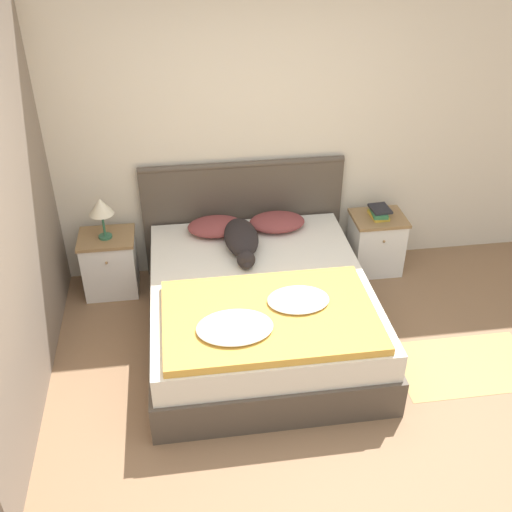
% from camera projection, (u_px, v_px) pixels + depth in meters
% --- Properties ---
extents(ground_plane, '(16.00, 16.00, 0.00)m').
position_uv_depth(ground_plane, '(285.00, 440.00, 3.89)').
color(ground_plane, '#896647').
extents(wall_back, '(9.00, 0.06, 2.55)m').
position_uv_depth(wall_back, '(242.00, 133.00, 4.96)').
color(wall_back, beige).
rests_on(wall_back, ground_plane).
extents(wall_side_left, '(0.06, 3.10, 2.55)m').
position_uv_depth(wall_side_left, '(14.00, 208.00, 3.88)').
color(wall_side_left, gray).
rests_on(wall_side_left, ground_plane).
extents(bed, '(1.68, 1.96, 0.52)m').
position_uv_depth(bed, '(260.00, 309.00, 4.62)').
color(bed, '#4C4238').
rests_on(bed, ground_plane).
extents(headboard, '(1.76, 0.06, 1.05)m').
position_uv_depth(headboard, '(243.00, 214.00, 5.30)').
color(headboard, '#4C4238').
rests_on(headboard, ground_plane).
extents(nightstand_left, '(0.46, 0.39, 0.55)m').
position_uv_depth(nightstand_left, '(110.00, 263.00, 5.13)').
color(nightstand_left, white).
rests_on(nightstand_left, ground_plane).
extents(nightstand_right, '(0.46, 0.39, 0.55)m').
position_uv_depth(nightstand_right, '(376.00, 243.00, 5.41)').
color(nightstand_right, white).
rests_on(nightstand_right, ground_plane).
extents(pillow_left, '(0.48, 0.34, 0.12)m').
position_uv_depth(pillow_left, '(216.00, 226.00, 5.05)').
color(pillow_left, brown).
rests_on(pillow_left, bed).
extents(pillow_right, '(0.48, 0.34, 0.12)m').
position_uv_depth(pillow_right, '(277.00, 222.00, 5.11)').
color(pillow_right, brown).
rests_on(pillow_right, bed).
extents(quilt, '(1.45, 0.95, 0.11)m').
position_uv_depth(quilt, '(268.00, 316.00, 4.07)').
color(quilt, gold).
rests_on(quilt, bed).
extents(dog, '(0.28, 0.77, 0.18)m').
position_uv_depth(dog, '(242.00, 239.00, 4.83)').
color(dog, black).
rests_on(dog, bed).
extents(book_stack, '(0.18, 0.23, 0.08)m').
position_uv_depth(book_stack, '(379.00, 212.00, 5.25)').
color(book_stack, gold).
rests_on(book_stack, nightstand_right).
extents(table_lamp, '(0.20, 0.20, 0.36)m').
position_uv_depth(table_lamp, '(101.00, 208.00, 4.82)').
color(table_lamp, '#336B4C').
rests_on(table_lamp, nightstand_left).
extents(rug, '(1.04, 0.62, 0.00)m').
position_uv_depth(rug, '(465.00, 365.00, 4.47)').
color(rug, tan).
rests_on(rug, ground_plane).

